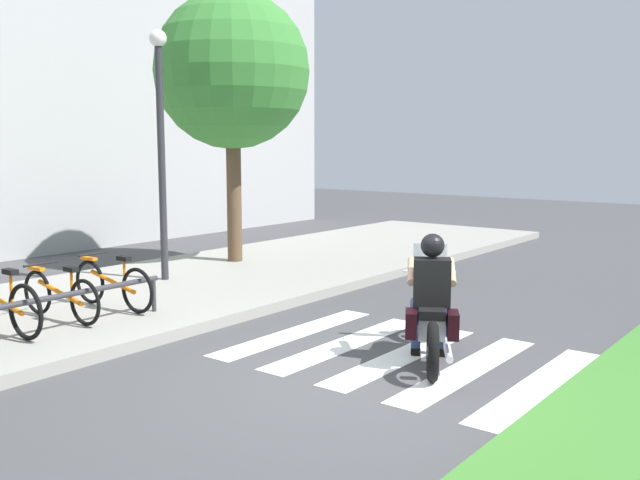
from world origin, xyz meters
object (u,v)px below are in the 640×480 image
rider (431,288)px  tree_near_rack (232,72)px  motorcycle (431,318)px  bicycle_4 (60,295)px  bicycle_5 (113,284)px  street_lamp (161,134)px  bicycle_3 (0,304)px

rider → tree_near_rack: tree_near_rack is taller
motorcycle → bicycle_4: motorcycle is taller
bicycle_5 → bicycle_4: bearing=179.9°
street_lamp → tree_near_rack: 2.40m
rider → motorcycle: bearing=28.1°
tree_near_rack → motorcycle: bearing=-115.5°
motorcycle → bicycle_3: motorcycle is taller
street_lamp → tree_near_rack: (2.06, 0.40, 1.17)m
motorcycle → street_lamp: bearing=82.6°
rider → bicycle_4: size_ratio=0.89×
motorcycle → tree_near_rack: (2.76, 5.79, 3.26)m
bicycle_4 → bicycle_5: (0.80, -0.00, 0.01)m
rider → bicycle_4: (-1.85, 4.33, -0.34)m
street_lamp → tree_near_rack: bearing=11.0°
motorcycle → bicycle_4: (-1.92, 4.29, 0.03)m
tree_near_rack → street_lamp: bearing=-169.0°
motorcycle → bicycle_4: size_ratio=1.22×
bicycle_4 → street_lamp: 3.51m
rider → bicycle_4: bearing=113.1°
bicycle_5 → street_lamp: street_lamp is taller
motorcycle → tree_near_rack: 7.20m
tree_near_rack → bicycle_4: bearing=-162.3°
motorcycle → bicycle_5: (-1.12, 4.29, 0.04)m
motorcycle → tree_near_rack: tree_near_rack is taller
bicycle_3 → street_lamp: street_lamp is taller
bicycle_4 → tree_near_rack: 5.88m
motorcycle → bicycle_5: motorcycle is taller
bicycle_3 → street_lamp: (3.42, 1.10, 2.04)m
bicycle_5 → street_lamp: (1.82, 1.10, 2.06)m
bicycle_3 → street_lamp: bearing=17.8°
rider → street_lamp: bearing=81.9°
rider → street_lamp: (0.77, 5.43, 1.73)m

